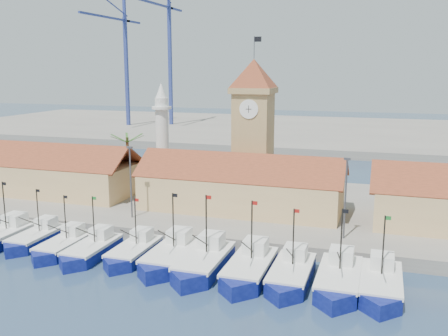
% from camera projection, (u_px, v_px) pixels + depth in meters
% --- Properties ---
extents(ground, '(400.00, 400.00, 0.00)m').
position_uv_depth(ground, '(185.00, 278.00, 48.24)').
color(ground, '#1B344A').
rests_on(ground, ground).
extents(quay, '(140.00, 32.00, 1.50)m').
position_uv_depth(quay, '(249.00, 206.00, 70.50)').
color(quay, gray).
rests_on(quay, ground).
extents(terminal, '(240.00, 80.00, 2.00)m').
position_uv_depth(terminal, '(322.00, 132.00, 150.76)').
color(terminal, gray).
rests_on(terminal, ground).
extents(boat_0, '(3.66, 10.03, 7.59)m').
position_uv_depth(boat_0, '(1.00, 238.00, 57.33)').
color(boat_0, '#0B1155').
rests_on(boat_0, ground).
extents(boat_1, '(3.26, 8.94, 6.77)m').
position_uv_depth(boat_1, '(35.00, 239.00, 57.12)').
color(boat_1, '#0B1155').
rests_on(boat_1, ground).
extents(boat_2, '(3.22, 8.83, 6.68)m').
position_uv_depth(boat_2, '(62.00, 247.00, 54.65)').
color(boat_2, '#0B1155').
rests_on(boat_2, ground).
extents(boat_3, '(3.34, 9.14, 6.92)m').
position_uv_depth(boat_3, '(91.00, 251.00, 53.33)').
color(boat_3, '#0B1155').
rests_on(boat_3, ground).
extents(boat_4, '(3.31, 9.07, 6.86)m').
position_uv_depth(boat_4, '(133.00, 253.00, 52.77)').
color(boat_4, '#0B1155').
rests_on(boat_4, ground).
extents(boat_5, '(3.77, 10.33, 7.82)m').
position_uv_depth(boat_5, '(170.00, 257.00, 51.25)').
color(boat_5, '#0B1155').
rests_on(boat_5, ground).
extents(boat_6, '(3.90, 10.69, 8.09)m').
position_uv_depth(boat_6, '(203.00, 264.00, 49.49)').
color(boat_6, '#0B1155').
rests_on(boat_6, ground).
extents(boat_7, '(3.82, 10.47, 7.92)m').
position_uv_depth(boat_7, '(249.00, 270.00, 47.96)').
color(boat_7, '#0B1155').
rests_on(boat_7, ground).
extents(boat_8, '(3.60, 9.86, 7.46)m').
position_uv_depth(boat_8, '(291.00, 276.00, 46.79)').
color(boat_8, '#0B1155').
rests_on(boat_8, ground).
extents(boat_9, '(3.78, 10.35, 7.83)m').
position_uv_depth(boat_9, '(338.00, 281.00, 45.49)').
color(boat_9, '#0B1155').
rests_on(boat_9, ground).
extents(boat_10, '(3.61, 9.90, 7.49)m').
position_uv_depth(boat_10, '(381.00, 286.00, 44.51)').
color(boat_10, '#0B1155').
rests_on(boat_10, ground).
extents(hall_left, '(31.20, 10.13, 7.61)m').
position_uv_depth(hall_left, '(39.00, 175.00, 75.71)').
color(hall_left, tan).
rests_on(hall_left, quay).
extents(hall_center, '(27.04, 10.13, 7.61)m').
position_uv_depth(hall_center, '(241.00, 191.00, 66.13)').
color(hall_center, tan).
rests_on(hall_center, quay).
extents(clock_tower, '(5.80, 5.80, 22.70)m').
position_uv_depth(clock_tower, '(253.00, 126.00, 70.17)').
color(clock_tower, tan).
rests_on(clock_tower, quay).
extents(minaret, '(3.00, 3.00, 16.30)m').
position_uv_depth(minaret, '(162.00, 136.00, 76.97)').
color(minaret, silver).
rests_on(minaret, quay).
extents(palm_tree, '(5.60, 5.03, 8.39)m').
position_uv_depth(palm_tree, '(128.00, 158.00, 77.28)').
color(palm_tree, brown).
rests_on(palm_tree, quay).
extents(lamp_posts, '(80.70, 0.25, 9.03)m').
position_uv_depth(lamp_posts, '(227.00, 186.00, 58.02)').
color(lamp_posts, '#3F3F44').
rests_on(lamp_posts, quay).
extents(crane_blue_far, '(1.00, 34.68, 40.62)m').
position_uv_depth(crane_blue_far, '(123.00, 53.00, 155.35)').
color(crane_blue_far, navy).
rests_on(crane_blue_far, terminal).
extents(crane_blue_near, '(1.00, 33.43, 44.71)m').
position_uv_depth(crane_blue_near, '(168.00, 46.00, 157.09)').
color(crane_blue_near, navy).
rests_on(crane_blue_near, terminal).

